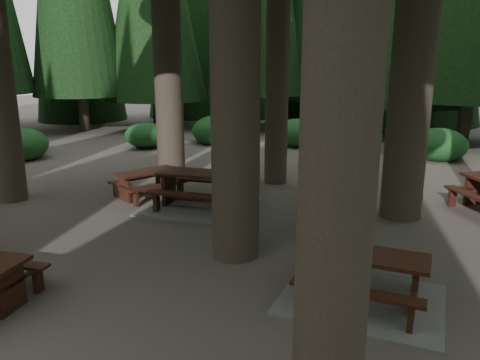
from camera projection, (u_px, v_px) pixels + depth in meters
The scene contains 5 objects.
ground at pixel (196, 248), 8.80m from camera, with size 80.00×80.00×0.00m, color #595248.
picnic_table_a at pixel (362, 285), 6.77m from camera, with size 2.65×2.36×0.77m.
picnic_table_b at pixel (147, 180), 11.97m from camera, with size 1.57×1.81×0.69m.
picnic_table_c at pixel (200, 195), 11.10m from camera, with size 3.18×2.92×0.88m.
shrub_ring at pixel (250, 225), 8.86m from camera, with size 23.86×24.64×1.49m.
Camera 1 is at (5.66, -6.00, 3.43)m, focal length 35.00 mm.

